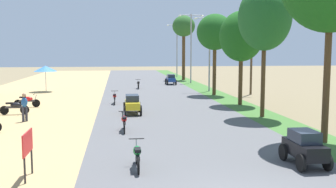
{
  "coord_description": "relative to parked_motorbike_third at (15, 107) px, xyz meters",
  "views": [
    {
      "loc": [
        -3.2,
        -8.82,
        4.08
      ],
      "look_at": [
        -0.2,
        14.32,
        1.47
      ],
      "focal_mm": 41.96,
      "sensor_mm": 36.0,
      "label": 1
    }
  ],
  "objects": [
    {
      "name": "motorbike_ahead_third",
      "position": [
        6.73,
        -6.09,
        0.02
      ],
      "size": [
        0.54,
        1.8,
        0.94
      ],
      "color": "black",
      "rests_on": "road_strip"
    },
    {
      "name": "car_sedan_blue",
      "position": [
        12.64,
        20.08,
        0.19
      ],
      "size": [
        1.1,
        2.26,
        1.19
      ],
      "color": "navy",
      "rests_on": "road_strip"
    },
    {
      "name": "median_tree_fourth",
      "position": [
        15.12,
        9.11,
        5.1
      ],
      "size": [
        3.25,
        3.25,
        7.25
      ],
      "color": "#4C351E",
      "rests_on": "median_strip"
    },
    {
      "name": "utility_pole_near",
      "position": [
        18.66,
        9.41,
        3.65
      ],
      "size": [
        1.8,
        0.2,
        8.02
      ],
      "color": "brown",
      "rests_on": "ground"
    },
    {
      "name": "car_hatchback_black",
      "position": [
        12.85,
        -12.79,
        0.19
      ],
      "size": [
        1.04,
        2.0,
        1.23
      ],
      "color": "black",
      "rests_on": "road_strip"
    },
    {
      "name": "motorbike_ahead_fourth",
      "position": [
        6.2,
        4.06,
        0.02
      ],
      "size": [
        0.54,
        1.8,
        0.94
      ],
      "color": "black",
      "rests_on": "road_strip"
    },
    {
      "name": "parked_motorbike_third",
      "position": [
        0.0,
        0.0,
        0.0
      ],
      "size": [
        1.8,
        0.54,
        0.94
      ],
      "color": "black",
      "rests_on": "dirt_shoulder"
    },
    {
      "name": "median_tree_second",
      "position": [
        15.14,
        -2.78,
        5.44
      ],
      "size": [
        3.16,
        3.16,
        7.93
      ],
      "color": "#4C351E",
      "rests_on": "median_strip"
    },
    {
      "name": "motorbike_ahead_second",
      "position": [
        7.05,
        -12.41,
        0.02
      ],
      "size": [
        0.54,
        1.8,
        0.94
      ],
      "color": "black",
      "rests_on": "road_strip"
    },
    {
      "name": "streetlamp_far",
      "position": [
        15.42,
        33.46,
        4.08
      ],
      "size": [
        3.16,
        0.2,
        7.95
      ],
      "color": "gray",
      "rests_on": "median_strip"
    },
    {
      "name": "median_tree_fifth",
      "position": [
        15.37,
        27.18,
        6.59
      ],
      "size": [
        3.04,
        3.04,
        8.66
      ],
      "color": "#4C351E",
      "rests_on": "median_strip"
    },
    {
      "name": "car_sedan_yellow",
      "position": [
        7.33,
        -0.74,
        0.19
      ],
      "size": [
        1.1,
        2.26,
        1.19
      ],
      "color": "gold",
      "rests_on": "road_strip"
    },
    {
      "name": "street_signboard",
      "position": [
        3.6,
        -12.96,
        0.55
      ],
      "size": [
        0.06,
        1.3,
        1.5
      ],
      "color": "#262628",
      "rests_on": "dirt_shoulder"
    },
    {
      "name": "pedestrian_on_shoulder",
      "position": [
        1.19,
        -2.62,
        0.41
      ],
      "size": [
        0.43,
        0.39,
        1.62
      ],
      "color": "#33333D",
      "rests_on": "dirt_shoulder"
    },
    {
      "name": "parked_motorbike_fourth",
      "position": [
        0.08,
        3.13,
        0.0
      ],
      "size": [
        1.8,
        0.54,
        0.94
      ],
      "color": "black",
      "rests_on": "dirt_shoulder"
    },
    {
      "name": "vendor_umbrella",
      "position": [
        -0.51,
        13.94,
        1.75
      ],
      "size": [
        2.2,
        2.2,
        2.52
      ],
      "color": "#99999E",
      "rests_on": "dirt_shoulder"
    },
    {
      "name": "median_tree_third",
      "position": [
        15.45,
        2.54,
        4.52
      ],
      "size": [
        3.21,
        3.21,
        6.88
      ],
      "color": "#4C351E",
      "rests_on": "median_strip"
    },
    {
      "name": "streetlamp_mid",
      "position": [
        15.42,
        22.09,
        4.32
      ],
      "size": [
        3.16,
        0.2,
        8.41
      ],
      "color": "gray",
      "rests_on": "median_strip"
    },
    {
      "name": "motorbike_ahead_fifth",
      "position": [
        8.59,
        15.56,
        0.02
      ],
      "size": [
        0.54,
        1.8,
        0.94
      ],
      "color": "black",
      "rests_on": "road_strip"
    },
    {
      "name": "streetlamp_near",
      "position": [
        15.42,
        12.33,
        3.74
      ],
      "size": [
        3.16,
        0.2,
        7.29
      ],
      "color": "gray",
      "rests_on": "median_strip"
    }
  ]
}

